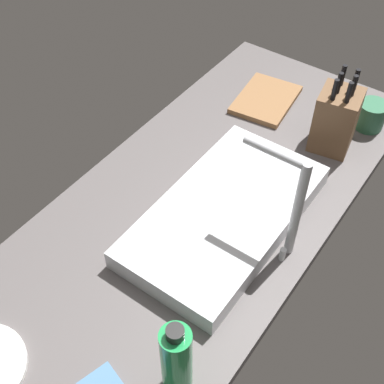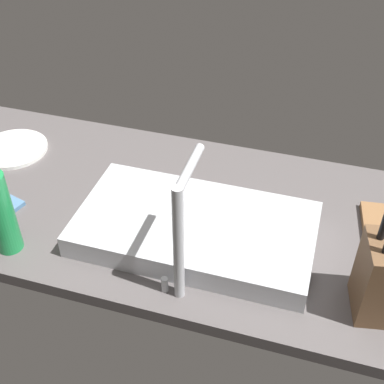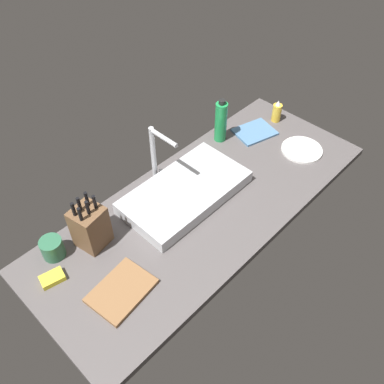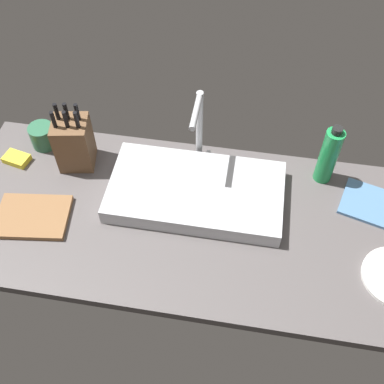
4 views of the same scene
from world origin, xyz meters
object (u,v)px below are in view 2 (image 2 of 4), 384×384
object	(u,v)px
sink_basin	(195,229)
faucet	(181,229)
dinner_plate	(13,149)
water_bottle	(0,212)

from	to	relation	value
sink_basin	faucet	world-z (taller)	faucet
dinner_plate	water_bottle	bearing A→B (deg)	121.13
sink_basin	dinner_plate	distance (cm)	68.36
faucet	dinner_plate	size ratio (longest dim) A/B	1.47
faucet	water_bottle	xyz separation A→B (cm)	(44.54, -0.07, -7.06)
water_bottle	dinner_plate	world-z (taller)	water_bottle
water_bottle	dinner_plate	size ratio (longest dim) A/B	1.16
dinner_plate	faucet	bearing A→B (deg)	151.04
water_bottle	dinner_plate	distance (cm)	44.44
faucet	dinner_plate	distance (cm)	78.43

